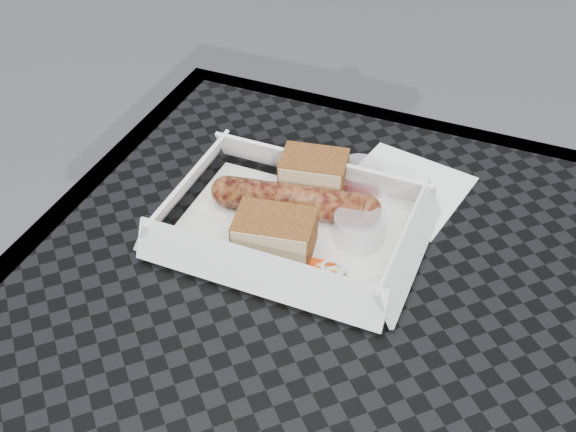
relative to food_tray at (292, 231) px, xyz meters
The scene contains 8 objects.
food_tray is the anchor object (origin of this frame).
bratwurst 0.03m from the food_tray, 105.33° to the left, with size 0.17×0.06×0.03m.
bread_near 0.07m from the food_tray, 93.14° to the left, with size 0.07×0.05×0.04m, color brown.
bread_far 0.04m from the food_tray, 99.26° to the right, with size 0.07×0.05×0.04m, color brown.
veg_garnish 0.08m from the food_tray, 43.08° to the right, with size 0.03×0.03×0.00m.
napkin 0.14m from the food_tray, 53.13° to the left, with size 0.12×0.12×0.00m, color white.
condiment_cup_sauce 0.10m from the food_tray, 66.08° to the left, with size 0.05×0.05×0.03m, color maroon.
condiment_cup_empty 0.07m from the food_tray, 12.61° to the left, with size 0.05×0.05×0.03m, color silver.
Camera 1 is at (0.04, -0.34, 1.22)m, focal length 45.00 mm.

